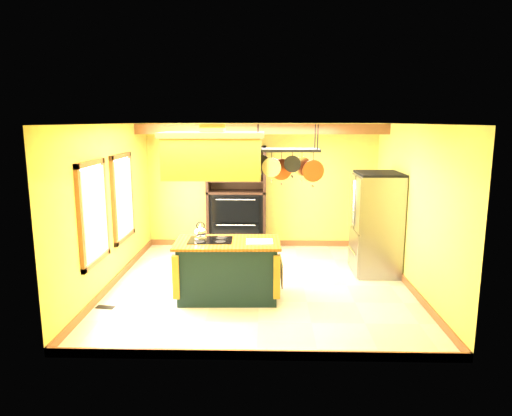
{
  "coord_description": "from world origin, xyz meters",
  "views": [
    {
      "loc": [
        0.12,
        -7.39,
        2.75
      ],
      "look_at": [
        -0.07,
        0.3,
        1.27
      ],
      "focal_mm": 32.0,
      "sensor_mm": 36.0,
      "label": 1
    }
  ],
  "objects_px": {
    "range_hood": "(213,154)",
    "pot_rack": "(288,158)",
    "kitchen_island": "(228,269)",
    "hutch": "(237,209)",
    "refrigerator": "(376,226)"
  },
  "relations": [
    {
      "from": "refrigerator",
      "to": "pot_rack",
      "type": "bearing_deg",
      "value": -142.13
    },
    {
      "from": "hutch",
      "to": "refrigerator",
      "type": "bearing_deg",
      "value": -30.52
    },
    {
      "from": "kitchen_island",
      "to": "range_hood",
      "type": "distance_m",
      "value": 1.8
    },
    {
      "from": "refrigerator",
      "to": "hutch",
      "type": "height_order",
      "value": "hutch"
    },
    {
      "from": "range_hood",
      "to": "refrigerator",
      "type": "distance_m",
      "value": 3.36
    },
    {
      "from": "pot_rack",
      "to": "refrigerator",
      "type": "bearing_deg",
      "value": 37.87
    },
    {
      "from": "kitchen_island",
      "to": "range_hood",
      "type": "height_order",
      "value": "range_hood"
    },
    {
      "from": "range_hood",
      "to": "pot_rack",
      "type": "distance_m",
      "value": 1.11
    },
    {
      "from": "kitchen_island",
      "to": "pot_rack",
      "type": "xyz_separation_m",
      "value": [
        0.92,
        -0.0,
        1.73
      ]
    },
    {
      "from": "range_hood",
      "to": "hutch",
      "type": "relative_size",
      "value": 0.68
    },
    {
      "from": "range_hood",
      "to": "pot_rack",
      "type": "bearing_deg",
      "value": -0.0
    },
    {
      "from": "kitchen_island",
      "to": "range_hood",
      "type": "relative_size",
      "value": 1.09
    },
    {
      "from": "pot_rack",
      "to": "hutch",
      "type": "distance_m",
      "value": 3.29
    },
    {
      "from": "hutch",
      "to": "range_hood",
      "type": "bearing_deg",
      "value": -93.05
    },
    {
      "from": "refrigerator",
      "to": "hutch",
      "type": "relative_size",
      "value": 0.81
    }
  ]
}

